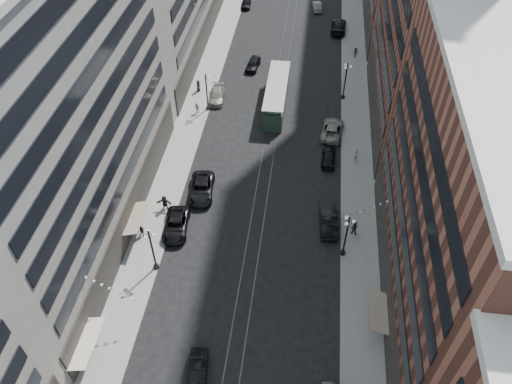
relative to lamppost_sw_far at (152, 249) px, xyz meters
The scene contains 30 objects.
ground 33.44m from the lamppost_sw_far, 73.96° to the left, with size 220.00×220.00×0.00m, color black.
sidewalk_west 42.15m from the lamppost_sw_far, 92.45° to the left, with size 4.00×180.00×0.15m, color gray.
sidewalk_east 46.70m from the lamppost_sw_far, 64.31° to the left, with size 4.00×180.00×0.15m, color gray.
rail_west 42.96m from the lamppost_sw_far, 78.56° to the left, with size 0.12×180.00×0.02m, color #2D2D33.
rail_east 43.26m from the lamppost_sw_far, 76.74° to the left, with size 0.12×180.00×0.02m, color #2D2D33.
building_west_mid 14.31m from the lamppost_sw_far, 147.34° to the left, with size 8.00×36.00×28.00m, color gray.
building_east_mid 27.67m from the lamppost_sw_far, ahead, with size 8.00×30.00×24.00m, color brown.
lamppost_sw_far is the anchor object (origin of this frame).
lamppost_sw_mid 27.00m from the lamppost_sw_far, 90.00° to the left, with size 1.03×1.14×5.52m.
lamppost_se_far 18.83m from the lamppost_sw_far, 12.26° to the left, with size 1.03×1.14×5.52m.
lamppost_se_mid 36.91m from the lamppost_sw_far, 60.10° to the left, with size 1.03×1.14×5.52m.
streetcar 30.58m from the lamppost_sw_far, 72.47° to the left, with size 2.74×12.37×3.42m.
car_2 5.75m from the lamppost_sw_far, 81.22° to the left, with size 2.45×5.32×1.48m, color black.
car_5 12.49m from the lamppost_sw_far, 58.52° to the right, with size 1.50×4.29×1.42m, color black.
pedestrian_2 5.06m from the lamppost_sw_far, 124.02° to the left, with size 0.75×0.41×1.55m, color black.
car_7 11.39m from the lamppost_sw_far, 77.57° to the left, with size 2.61×5.66×1.57m, color black.
car_8 29.66m from the lamppost_sw_far, 88.45° to the left, with size 1.95×4.79×1.39m, color gray.
car_9 59.48m from the lamppost_sw_far, 89.23° to the left, with size 1.63×4.06×1.38m, color black.
car_10 18.66m from the lamppost_sw_far, 24.78° to the left, with size 1.78×5.10×1.68m, color black.
car_11 29.26m from the lamppost_sw_far, 54.38° to the left, with size 2.54×5.50×1.53m, color gray.
car_12 55.11m from the lamppost_sw_far, 71.36° to the left, with size 2.41×5.94×1.72m, color black.
car_13 38.88m from the lamppost_sw_far, 82.97° to the left, with size 1.71×4.26×1.45m, color black.
car_14 61.33m from the lamppost_sw_far, 77.08° to the left, with size 1.45×4.17×1.37m, color slate.
pedestrian_5 8.27m from the lamppost_sw_far, 97.89° to the left, with size 1.72×0.49×1.85m, color black.
pedestrian_6 26.10m from the lamppost_sw_far, 92.78° to the left, with size 0.93×0.42×1.58m, color #9E9783.
pedestrian_7 20.77m from the lamppost_sw_far, 19.46° to the left, with size 0.84×0.46×1.73m, color black.
pedestrian_8 27.36m from the lamppost_sw_far, 43.32° to the left, with size 0.67×0.44×1.83m, color #B1A192.
pedestrian_9 48.01m from the lamppost_sw_far, 65.01° to the left, with size 1.02×0.42×1.58m, color black.
car_extra_0 24.82m from the lamppost_sw_far, 47.63° to the left, with size 1.67×4.14×1.41m, color black.
pedestrian_extra_2 31.32m from the lamppost_sw_far, 94.02° to the left, with size 0.83×0.45×1.70m, color black.
Camera 1 is at (4.31, -0.36, 40.53)m, focal length 35.00 mm.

